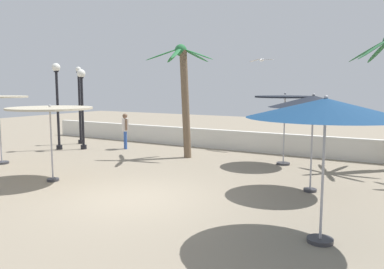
# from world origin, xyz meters

# --- Properties ---
(ground_plane) EXTENTS (56.00, 56.00, 0.00)m
(ground_plane) POSITION_xyz_m (0.00, 0.00, 0.00)
(ground_plane) COLOR gray
(boundary_wall) EXTENTS (25.20, 0.30, 0.92)m
(boundary_wall) POSITION_xyz_m (0.00, 8.72, 0.46)
(boundary_wall) COLOR silver
(boundary_wall) RESTS_ON ground_plane
(patio_umbrella_0) EXTENTS (2.58, 2.58, 2.42)m
(patio_umbrella_0) POSITION_xyz_m (-3.45, 0.24, 2.22)
(patio_umbrella_0) COLOR #333338
(patio_umbrella_0) RESTS_ON ground_plane
(patio_umbrella_1) EXTENTS (2.92, 2.92, 2.81)m
(patio_umbrella_1) POSITION_xyz_m (4.93, -0.46, 2.55)
(patio_umbrella_1) COLOR #333338
(patio_umbrella_1) RESTS_ON ground_plane
(patio_umbrella_2) EXTENTS (2.25, 2.25, 2.75)m
(patio_umbrella_2) POSITION_xyz_m (2.02, 6.49, 2.41)
(patio_umbrella_2) COLOR #333338
(patio_umbrella_2) RESTS_ON ground_plane
(patio_umbrella_3) EXTENTS (2.48, 2.48, 2.78)m
(patio_umbrella_3) POSITION_xyz_m (3.86, 3.12, 2.54)
(patio_umbrella_3) COLOR #333338
(patio_umbrella_3) RESTS_ON ground_plane
(palm_tree_0) EXTENTS (2.72, 2.79, 4.71)m
(palm_tree_0) POSITION_xyz_m (-2.09, 5.93, 2.94)
(palm_tree_0) COLOR brown
(palm_tree_0) RESTS_ON ground_plane
(lamp_post_0) EXTENTS (0.39, 0.39, 3.78)m
(lamp_post_0) POSITION_xyz_m (-7.35, 5.28, 2.43)
(lamp_post_0) COLOR black
(lamp_post_0) RESTS_ON ground_plane
(lamp_post_1) EXTENTS (0.28, 0.28, 3.99)m
(lamp_post_1) POSITION_xyz_m (-8.81, 6.50, 2.09)
(lamp_post_1) COLOR black
(lamp_post_1) RESTS_ON ground_plane
(lamp_post_2) EXTENTS (0.39, 0.39, 4.06)m
(lamp_post_2) POSITION_xyz_m (-8.27, 4.63, 2.58)
(lamp_post_2) COLOR black
(lamp_post_2) RESTS_ON ground_plane
(guest_0) EXTENTS (0.46, 0.41, 1.70)m
(guest_0) POSITION_xyz_m (-5.66, 6.35, 1.03)
(guest_0) COLOR #3359B2
(guest_0) RESTS_ON ground_plane
(seagull_0) EXTENTS (1.24, 0.39, 0.15)m
(seagull_0) POSITION_xyz_m (-0.17, 9.80, 4.22)
(seagull_0) COLOR white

